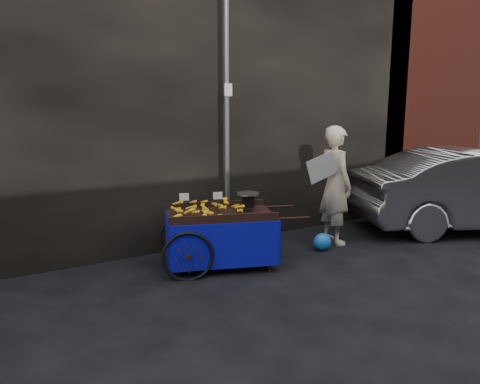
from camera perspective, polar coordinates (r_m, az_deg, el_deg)
ground at (r=6.12m, az=1.96°, el=-10.45°), size 80.00×80.00×0.00m
building_wall at (r=8.17m, az=-5.60°, el=12.80°), size 13.50×2.00×5.00m
street_pole at (r=6.97m, az=-1.63°, el=9.10°), size 0.12×0.10×4.00m
banana_cart at (r=6.39m, az=-2.85°, el=-3.27°), size 2.16×1.48×1.08m
vendor at (r=7.53m, az=11.49°, el=0.84°), size 0.92×0.72×1.87m
plastic_bag at (r=7.27m, az=10.00°, el=-6.00°), size 0.29×0.24×0.27m
parked_car at (r=9.23m, az=27.24°, el=0.25°), size 4.55×3.14×1.42m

